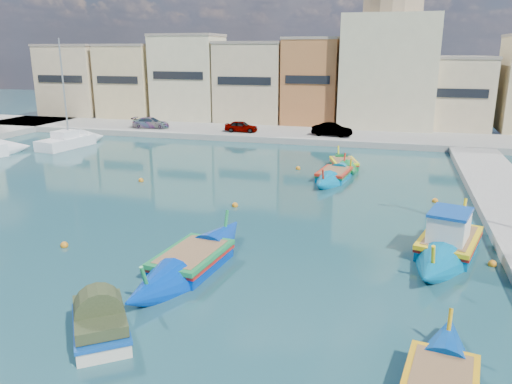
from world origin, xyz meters
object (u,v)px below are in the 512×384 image
at_px(luzzu_cyan_mid, 334,176).
at_px(luzzu_blue_south, 192,262).
at_px(church_block, 390,55).
at_px(luzzu_green, 344,164).
at_px(tender_near, 100,324).
at_px(yacht_north, 79,140).
at_px(luzzu_turquoise_cabin, 449,244).

xyz_separation_m(luzzu_cyan_mid, luzzu_blue_south, (-3.97, -16.83, 0.03)).
relative_size(church_block, luzzu_cyan_mid, 2.30).
bearing_deg(luzzu_green, luzzu_cyan_mid, -94.03).
xyz_separation_m(luzzu_green, tender_near, (-5.01, -26.49, 0.23)).
bearing_deg(luzzu_green, yacht_north, 173.31).
bearing_deg(luzzu_cyan_mid, tender_near, -101.84).
relative_size(church_block, luzzu_turquoise_cabin, 1.84).
bearing_deg(tender_near, luzzu_blue_south, 82.45).
xyz_separation_m(church_block, luzzu_cyan_mid, (-2.81, -24.54, -8.16)).
bearing_deg(luzzu_turquoise_cabin, yacht_north, 149.61).
bearing_deg(yacht_north, luzzu_green, -6.69).
xyz_separation_m(luzzu_turquoise_cabin, luzzu_blue_south, (-10.66, -4.81, -0.11)).
height_order(luzzu_blue_south, yacht_north, yacht_north).
height_order(luzzu_turquoise_cabin, yacht_north, yacht_north).
relative_size(luzzu_green, yacht_north, 0.66).
relative_size(luzzu_turquoise_cabin, luzzu_blue_south, 1.07).
bearing_deg(yacht_north, tender_near, -54.61).
relative_size(church_block, yacht_north, 1.77).
bearing_deg(tender_near, luzzu_green, 79.30).
distance_m(luzzu_blue_south, tender_near, 5.78).
distance_m(luzzu_green, luzzu_blue_south, 21.20).
bearing_deg(luzzu_blue_south, luzzu_green, 78.44).
bearing_deg(yacht_north, luzzu_blue_south, -47.60).
height_order(luzzu_turquoise_cabin, luzzu_blue_south, luzzu_turquoise_cabin).
height_order(luzzu_turquoise_cabin, luzzu_green, luzzu_turquoise_cabin).
bearing_deg(luzzu_blue_south, luzzu_turquoise_cabin, 24.28).
distance_m(church_block, luzzu_cyan_mid, 26.01).
xyz_separation_m(church_block, luzzu_green, (-2.53, -20.60, -8.17)).
xyz_separation_m(church_block, luzzu_blue_south, (-6.78, -41.36, -8.12)).
height_order(luzzu_cyan_mid, luzzu_blue_south, luzzu_blue_south).
relative_size(church_block, luzzu_green, 2.67).
relative_size(luzzu_turquoise_cabin, luzzu_cyan_mid, 1.25).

